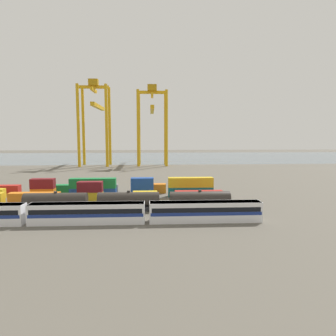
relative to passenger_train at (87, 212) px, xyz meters
name	(u,v)px	position (x,y,z in m)	size (l,w,h in m)	color
ground_plane	(124,179)	(1.85, 58.18, -2.14)	(420.00, 420.00, 0.00)	#5B564C
harbour_water	(137,157)	(1.85, 166.42, -2.14)	(400.00, 110.00, 0.01)	slate
passenger_train	(87,212)	(0.00, 0.00, 0.00)	(66.53, 3.14, 3.90)	silver
freight_tank_row	(129,201)	(7.11, 9.39, 0.00)	(45.03, 3.03, 4.49)	#232326
shipping_container_1	(35,198)	(-16.50, 18.28, -0.84)	(12.10, 2.44, 2.60)	orange
shipping_container_2	(90,197)	(-2.97, 18.28, -0.84)	(6.04, 2.44, 2.60)	gold
shipping_container_3	(90,187)	(-2.97, 18.28, 1.76)	(6.04, 2.44, 2.60)	maroon
shipping_container_4	(145,197)	(10.57, 18.28, -0.84)	(6.04, 2.44, 2.60)	gold
shipping_container_5	(199,196)	(24.10, 18.28, -0.84)	(12.10, 2.44, 2.60)	#AD211C
shipping_container_7	(43,193)	(-16.38, 24.05, -0.84)	(6.04, 2.44, 2.60)	orange
shipping_container_8	(43,184)	(-16.38, 24.05, 1.76)	(6.04, 2.44, 2.60)	maroon
shipping_container_9	(93,193)	(-3.34, 24.05, -0.84)	(12.10, 2.44, 2.60)	#1C4299
shipping_container_10	(93,183)	(-3.34, 24.05, 1.76)	(12.10, 2.44, 2.60)	#197538
shipping_container_11	(142,192)	(9.71, 24.05, -0.84)	(6.04, 2.44, 2.60)	#1C4299
shipping_container_12	(142,183)	(9.71, 24.05, 1.76)	(6.04, 2.44, 2.60)	#1C4299
shipping_container_13	(191,192)	(22.75, 24.05, -0.84)	(12.10, 2.44, 2.60)	#146066
shipping_container_14	(191,182)	(22.75, 24.05, 1.76)	(12.10, 2.44, 2.60)	gold
shipping_container_15	(9,190)	(-27.80, 29.82, -0.84)	(6.04, 2.44, 2.60)	#AD211C
shipping_container_16	(58,189)	(-14.10, 29.82, -0.84)	(12.10, 2.44, 2.60)	#197538
shipping_container_17	(107,189)	(-0.40, 29.82, -0.84)	(6.04, 2.44, 2.60)	slate
shipping_container_18	(155,188)	(13.29, 29.82, -0.84)	(6.04, 2.44, 2.60)	orange
gantry_crane_west	(95,114)	(-17.50, 111.28, 25.27)	(15.86, 37.22, 45.20)	gold
gantry_crane_central	(152,117)	(13.00, 112.30, 24.08)	(16.19, 41.86, 42.71)	gold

